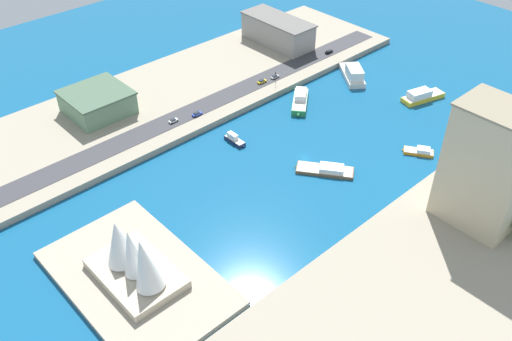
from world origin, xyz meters
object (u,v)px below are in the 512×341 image
object	(u,v)px
barge_flat_brown	(326,170)
carpark_squat_concrete	(278,31)
water_taxi_orange	(420,151)
hatchback_blue	(197,114)
patrol_launch_navy	(234,140)
sedan_silver	(275,77)
van_white	(173,121)
ferry_yellow_fast	(422,96)
ferry_green_doubledeck	(300,100)
traffic_light_waterfront	(276,76)
terminal_long_green	(97,102)
taxi_yellow_cab	(262,81)
ferry_white_commuter	(353,74)
office_block_beige	(488,167)
opera_landmark	(132,258)
suv_black	(329,52)

from	to	relation	value
barge_flat_brown	carpark_squat_concrete	size ratio (longest dim) A/B	0.53
water_taxi_orange	hatchback_blue	bearing A→B (deg)	32.49
patrol_launch_navy	sedan_silver	distance (m)	57.32
van_white	hatchback_blue	xyz separation A→B (m)	(-2.77, -11.53, 0.03)
water_taxi_orange	van_white	world-z (taller)	van_white
ferry_yellow_fast	ferry_green_doubledeck	bearing A→B (deg)	51.55
barge_flat_brown	sedan_silver	distance (m)	77.97
patrol_launch_navy	traffic_light_waterfront	size ratio (longest dim) A/B	1.86
ferry_green_doubledeck	terminal_long_green	world-z (taller)	terminal_long_green
water_taxi_orange	taxi_yellow_cab	world-z (taller)	taxi_yellow_cab
barge_flat_brown	ferry_white_commuter	size ratio (longest dim) A/B	0.94
ferry_white_commuter	sedan_silver	xyz separation A→B (m)	(24.48, 33.43, 0.79)
terminal_long_green	traffic_light_waterfront	xyz separation A→B (m)	(-36.71, -80.31, -1.09)
barge_flat_brown	sedan_silver	bearing A→B (deg)	-28.26
office_block_beige	opera_landmark	world-z (taller)	office_block_beige
ferry_green_doubledeck	carpark_squat_concrete	distance (m)	65.22
office_block_beige	traffic_light_waterfront	bearing A→B (deg)	-8.11
suv_black	patrol_launch_navy	bearing A→B (deg)	106.15
carpark_squat_concrete	sedan_silver	size ratio (longest dim) A/B	9.28
terminal_long_green	office_block_beige	distance (m)	170.91
terminal_long_green	opera_landmark	distance (m)	106.30
water_taxi_orange	office_block_beige	xyz separation A→B (m)	(-38.17, 23.53, 25.04)
van_white	opera_landmark	size ratio (longest dim) A/B	0.14
ferry_green_doubledeck	traffic_light_waterfront	xyz separation A→B (m)	(19.41, -2.01, 5.03)
terminal_long_green	water_taxi_orange	bearing A→B (deg)	-144.12
ferry_yellow_fast	sedan_silver	distance (m)	74.48
suv_black	traffic_light_waterfront	xyz separation A→B (m)	(-4.76, 46.33, 3.40)
terminal_long_green	suv_black	size ratio (longest dim) A/B	5.60
ferry_green_doubledeck	water_taxi_orange	xyz separation A→B (m)	(-63.57, -8.27, -1.12)
carpark_squat_concrete	traffic_light_waterfront	size ratio (longest dim) A/B	6.84
ferry_white_commuter	water_taxi_orange	bearing A→B (deg)	153.78
sedan_silver	taxi_yellow_cab	size ratio (longest dim) A/B	0.94
water_taxi_orange	hatchback_blue	distance (m)	101.78
office_block_beige	sedan_silver	xyz separation A→B (m)	(125.37, -20.99, -22.33)
barge_flat_brown	opera_landmark	world-z (taller)	opera_landmark
ferry_white_commuter	van_white	world-z (taller)	ferry_white_commuter
water_taxi_orange	carpark_squat_concrete	xyz separation A→B (m)	(116.91, -28.36, 9.23)
ferry_yellow_fast	terminal_long_green	size ratio (longest dim) A/B	0.87
taxi_yellow_cab	van_white	bearing A→B (deg)	89.47
opera_landmark	patrol_launch_navy	bearing A→B (deg)	-63.32
ferry_white_commuter	office_block_beige	bearing A→B (deg)	151.66
ferry_yellow_fast	suv_black	distance (m)	62.07
water_taxi_orange	suv_black	size ratio (longest dim) A/B	2.63
barge_flat_brown	ferry_white_commuter	bearing A→B (deg)	-57.88
ferry_green_doubledeck	opera_landmark	xyz separation A→B (m)	(-41.13, 121.18, 8.01)
traffic_light_waterfront	opera_landmark	world-z (taller)	opera_landmark
hatchback_blue	traffic_light_waterfront	world-z (taller)	traffic_light_waterfront
ferry_yellow_fast	office_block_beige	world-z (taller)	office_block_beige
sedan_silver	taxi_yellow_cab	distance (m)	8.48
barge_flat_brown	ferry_yellow_fast	bearing A→B (deg)	-84.84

